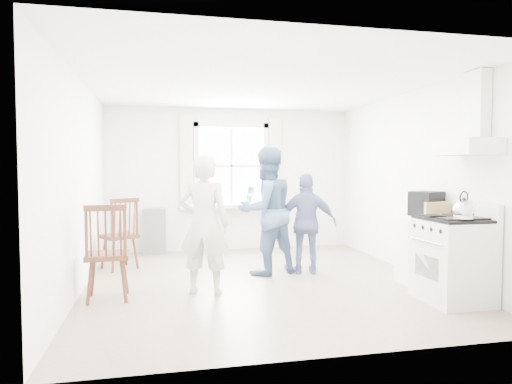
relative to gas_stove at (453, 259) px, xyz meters
name	(u,v)px	position (x,y,z in m)	size (l,w,h in m)	color
room_shell	(261,184)	(-1.91, 1.35, 0.82)	(4.62, 5.12, 2.64)	gray
window_assembly	(232,171)	(-1.91, 3.80, 0.98)	(1.88, 0.24, 1.70)	white
range_hood	(468,133)	(0.16, 0.00, 1.42)	(0.45, 0.76, 0.94)	white
shelf_unit	(154,231)	(-3.31, 3.68, -0.08)	(0.40, 0.30, 0.80)	slate
gas_stove	(453,259)	(0.00, 0.00, 0.00)	(0.68, 0.76, 1.12)	silver
kettle	(464,211)	(-0.06, -0.24, 0.57)	(0.23, 0.23, 0.32)	silver
low_cabinet	(423,251)	(0.07, 0.70, -0.03)	(0.50, 0.55, 0.90)	white
stereo_stack	(426,204)	(0.11, 0.70, 0.57)	(0.44, 0.42, 0.31)	black
cardboard_box	(435,209)	(0.13, 0.54, 0.51)	(0.29, 0.21, 0.19)	olive
windsor_chair_a	(123,226)	(-3.75, 2.44, 0.17)	(0.61, 0.61, 1.08)	#422215
windsor_chair_b	(106,242)	(-3.81, 0.79, 0.20)	(0.49, 0.48, 1.12)	#422215
person_left	(204,224)	(-2.70, 0.93, 0.35)	(0.61, 0.61, 1.68)	silver
person_mid	(266,211)	(-1.74, 1.77, 0.42)	(0.88, 0.88, 1.80)	#4A658A
person_right	(307,223)	(-1.16, 1.67, 0.23)	(0.84, 0.84, 1.44)	navy
potted_plant	(250,195)	(-1.58, 3.71, 0.53)	(0.18, 0.18, 0.33)	#35793B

